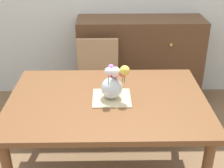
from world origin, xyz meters
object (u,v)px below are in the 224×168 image
chair_far (98,78)px  dresser (140,61)px  flower_vase (114,83)px  dining_table (108,109)px

chair_far → dresser: 0.67m
chair_far → flower_vase: bearing=99.3°
dining_table → chair_far: chair_far is taller
chair_far → flower_vase: (0.14, -0.85, 0.37)m
dining_table → dresser: (0.38, 1.33, -0.17)m
dining_table → chair_far: 0.87m
chair_far → flower_vase: flower_vase is taller
dresser → flower_vase: 1.42m
dining_table → chair_far: (-0.10, 0.86, -0.15)m
chair_far → flower_vase: size_ratio=3.36×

